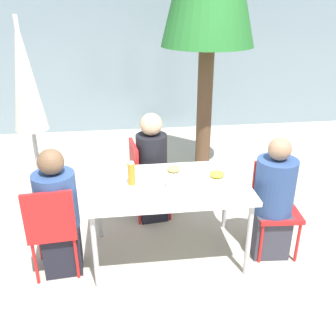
{
  "coord_description": "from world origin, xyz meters",
  "views": [
    {
      "loc": [
        -0.38,
        -2.92,
        2.26
      ],
      "look_at": [
        0.0,
        0.0,
        0.91
      ],
      "focal_mm": 40.0,
      "sensor_mm": 36.0,
      "label": 1
    }
  ],
  "objects_px": {
    "chair_left": "(52,225)",
    "person_far": "(152,170)",
    "drinking_cup": "(171,182)",
    "person_left": "(58,216)",
    "closed_umbrella": "(26,87)",
    "person_right": "(273,202)",
    "bottle": "(131,174)",
    "chair_far": "(144,174)",
    "chair_right": "(275,200)",
    "salad_bowl": "(191,183)"
  },
  "relations": [
    {
      "from": "chair_left",
      "to": "person_far",
      "type": "bearing_deg",
      "value": 38.0
    },
    {
      "from": "chair_left",
      "to": "drinking_cup",
      "type": "relative_size",
      "value": 9.09
    },
    {
      "from": "person_left",
      "to": "closed_umbrella",
      "type": "height_order",
      "value": "closed_umbrella"
    },
    {
      "from": "person_right",
      "to": "person_far",
      "type": "bearing_deg",
      "value": -31.48
    },
    {
      "from": "closed_umbrella",
      "to": "bottle",
      "type": "height_order",
      "value": "closed_umbrella"
    },
    {
      "from": "chair_far",
      "to": "chair_right",
      "type": "bearing_deg",
      "value": 51.4
    },
    {
      "from": "chair_far",
      "to": "drinking_cup",
      "type": "height_order",
      "value": "chair_far"
    },
    {
      "from": "chair_right",
      "to": "bottle",
      "type": "relative_size",
      "value": 4.09
    },
    {
      "from": "person_right",
      "to": "closed_umbrella",
      "type": "xyz_separation_m",
      "value": [
        -2.21,
        0.8,
        0.95
      ]
    },
    {
      "from": "person_right",
      "to": "drinking_cup",
      "type": "xyz_separation_m",
      "value": [
        -0.95,
        0.01,
        0.26
      ]
    },
    {
      "from": "person_left",
      "to": "chair_far",
      "type": "relative_size",
      "value": 1.33
    },
    {
      "from": "chair_far",
      "to": "closed_umbrella",
      "type": "relative_size",
      "value": 0.41
    },
    {
      "from": "chair_right",
      "to": "salad_bowl",
      "type": "relative_size",
      "value": 4.42
    },
    {
      "from": "chair_right",
      "to": "bottle",
      "type": "bearing_deg",
      "value": 3.4
    },
    {
      "from": "chair_right",
      "to": "salad_bowl",
      "type": "bearing_deg",
      "value": 8.93
    },
    {
      "from": "chair_left",
      "to": "chair_right",
      "type": "distance_m",
      "value": 2.03
    },
    {
      "from": "bottle",
      "to": "drinking_cup",
      "type": "distance_m",
      "value": 0.35
    },
    {
      "from": "person_left",
      "to": "drinking_cup",
      "type": "distance_m",
      "value": 1.01
    },
    {
      "from": "person_left",
      "to": "drinking_cup",
      "type": "relative_size",
      "value": 12.08
    },
    {
      "from": "bottle",
      "to": "drinking_cup",
      "type": "height_order",
      "value": "bottle"
    },
    {
      "from": "person_right",
      "to": "closed_umbrella",
      "type": "bearing_deg",
      "value": -15.25
    },
    {
      "from": "chair_far",
      "to": "salad_bowl",
      "type": "height_order",
      "value": "chair_far"
    },
    {
      "from": "drinking_cup",
      "to": "person_left",
      "type": "bearing_deg",
      "value": -179.67
    },
    {
      "from": "person_right",
      "to": "chair_left",
      "type": "bearing_deg",
      "value": 7.17
    },
    {
      "from": "closed_umbrella",
      "to": "bottle",
      "type": "bearing_deg",
      "value": -36.72
    },
    {
      "from": "person_far",
      "to": "person_left",
      "type": "bearing_deg",
      "value": -55.9
    },
    {
      "from": "chair_far",
      "to": "drinking_cup",
      "type": "xyz_separation_m",
      "value": [
        0.18,
        -0.8,
        0.29
      ]
    },
    {
      "from": "person_right",
      "to": "closed_umbrella",
      "type": "height_order",
      "value": "closed_umbrella"
    },
    {
      "from": "person_far",
      "to": "salad_bowl",
      "type": "relative_size",
      "value": 6.06
    },
    {
      "from": "drinking_cup",
      "to": "person_far",
      "type": "bearing_deg",
      "value": 97.38
    },
    {
      "from": "person_right",
      "to": "person_far",
      "type": "relative_size",
      "value": 0.97
    },
    {
      "from": "chair_right",
      "to": "chair_far",
      "type": "relative_size",
      "value": 1.0
    },
    {
      "from": "chair_left",
      "to": "chair_right",
      "type": "height_order",
      "value": "same"
    },
    {
      "from": "chair_left",
      "to": "closed_umbrella",
      "type": "xyz_separation_m",
      "value": [
        -0.25,
        0.89,
        0.98
      ]
    },
    {
      "from": "person_right",
      "to": "bottle",
      "type": "xyz_separation_m",
      "value": [
        -1.28,
        0.11,
        0.32
      ]
    },
    {
      "from": "chair_left",
      "to": "closed_umbrella",
      "type": "bearing_deg",
      "value": 100.93
    },
    {
      "from": "person_far",
      "to": "bottle",
      "type": "relative_size",
      "value": 5.61
    },
    {
      "from": "closed_umbrella",
      "to": "bottle",
      "type": "relative_size",
      "value": 9.92
    },
    {
      "from": "salad_bowl",
      "to": "chair_far",
      "type": "bearing_deg",
      "value": 114.83
    },
    {
      "from": "chair_left",
      "to": "person_left",
      "type": "xyz_separation_m",
      "value": [
        0.04,
        0.08,
        0.03
      ]
    },
    {
      "from": "chair_far",
      "to": "person_far",
      "type": "relative_size",
      "value": 0.73
    },
    {
      "from": "drinking_cup",
      "to": "salad_bowl",
      "type": "xyz_separation_m",
      "value": [
        0.18,
        0.01,
        -0.02
      ]
    },
    {
      "from": "chair_left",
      "to": "closed_umbrella",
      "type": "relative_size",
      "value": 0.41
    },
    {
      "from": "chair_left",
      "to": "salad_bowl",
      "type": "relative_size",
      "value": 4.42
    },
    {
      "from": "chair_far",
      "to": "person_far",
      "type": "bearing_deg",
      "value": 58.01
    },
    {
      "from": "person_left",
      "to": "chair_right",
      "type": "height_order",
      "value": "person_left"
    },
    {
      "from": "person_far",
      "to": "drinking_cup",
      "type": "relative_size",
      "value": 12.48
    },
    {
      "from": "person_left",
      "to": "chair_far",
      "type": "xyz_separation_m",
      "value": [
        0.79,
        0.81,
        -0.03
      ]
    },
    {
      "from": "chair_far",
      "to": "person_left",
      "type": "bearing_deg",
      "value": -51.52
    },
    {
      "from": "person_left",
      "to": "chair_right",
      "type": "xyz_separation_m",
      "value": [
        1.98,
        0.08,
        -0.03
      ]
    }
  ]
}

